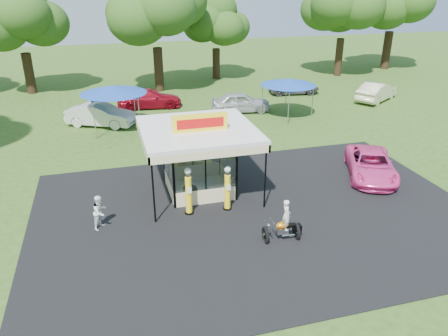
{
  "coord_description": "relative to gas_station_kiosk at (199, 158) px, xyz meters",
  "views": [
    {
      "loc": [
        -6.1,
        -14.43,
        10.02
      ],
      "look_at": [
        -0.98,
        4.0,
        1.56
      ],
      "focal_mm": 35.0,
      "sensor_mm": 36.0,
      "label": 1
    }
  ],
  "objects": [
    {
      "name": "oak_far_b",
      "position": [
        -10.58,
        23.88,
        4.65
      ],
      "size": [
        8.45,
        8.45,
        10.08
      ],
      "color": "black",
      "rests_on": "ground"
    },
    {
      "name": "oak_far_e",
      "position": [
        20.62,
        23.28,
        5.17
      ],
      "size": [
        9.15,
        9.15,
        10.89
      ],
      "color": "black",
      "rests_on": "ground"
    },
    {
      "name": "oak_far_c",
      "position": [
        0.99,
        21.61,
        5.37
      ],
      "size": [
        9.56,
        9.56,
        11.27
      ],
      "color": "black",
      "rests_on": "ground"
    },
    {
      "name": "pink_sedan",
      "position": [
        9.29,
        -0.8,
        -1.09
      ],
      "size": [
        4.16,
        5.52,
        1.39
      ],
      "primitive_type": "imported",
      "rotation": [
        0.0,
        0.0,
        -0.42
      ],
      "color": "#FD449F",
      "rests_on": "ground"
    },
    {
      "name": "bg_car_c",
      "position": [
        6.24,
        12.82,
        -0.99
      ],
      "size": [
        4.88,
        2.5,
        1.59
      ],
      "primitive_type": "imported",
      "rotation": [
        0.0,
        0.0,
        1.43
      ],
      "color": "#B3B4B8",
      "rests_on": "ground"
    },
    {
      "name": "bg_car_d",
      "position": [
        12.75,
        17.18,
        -1.14
      ],
      "size": [
        4.86,
        2.74,
        1.28
      ],
      "primitive_type": "imported",
      "rotation": [
        0.0,
        0.0,
        1.43
      ],
      "color": "#4E4D50",
      "rests_on": "ground"
    },
    {
      "name": "gas_station_kiosk",
      "position": [
        0.0,
        0.0,
        0.0
      ],
      "size": [
        5.4,
        5.4,
        4.18
      ],
      "color": "white",
      "rests_on": "ground"
    },
    {
      "name": "bg_car_a",
      "position": [
        -4.57,
        12.17,
        -0.97
      ],
      "size": [
        5.18,
        3.71,
        1.62
      ],
      "primitive_type": "imported",
      "rotation": [
        0.0,
        0.0,
        1.12
      ],
      "color": "silver",
      "rests_on": "ground"
    },
    {
      "name": "oak_far_f",
      "position": [
        27.89,
        25.29,
        5.54
      ],
      "size": [
        9.46,
        9.46,
        11.4
      ],
      "color": "black",
      "rests_on": "ground"
    },
    {
      "name": "tent_west",
      "position": [
        -3.51,
        10.94,
        1.08
      ],
      "size": [
        4.52,
        4.52,
        3.16
      ],
      "rotation": [
        0.0,
        0.0,
        0.02
      ],
      "color": "gray",
      "rests_on": "ground"
    },
    {
      "name": "gas_pump_left",
      "position": [
        -0.96,
        -2.16,
        -0.68
      ],
      "size": [
        0.43,
        0.43,
        2.3
      ],
      "color": "black",
      "rests_on": "ground"
    },
    {
      "name": "oak_far_d",
      "position": [
        7.51,
        25.37,
        3.69
      ],
      "size": [
        7.22,
        7.22,
        8.59
      ],
      "color": "black",
      "rests_on": "ground"
    },
    {
      "name": "kiosk_car",
      "position": [
        -0.0,
        2.21,
        -1.3
      ],
      "size": [
        2.82,
        1.13,
        0.96
      ],
      "primitive_type": "imported",
      "rotation": [
        0.0,
        0.0,
        1.57
      ],
      "color": "yellow",
      "rests_on": "ground"
    },
    {
      "name": "bg_car_b",
      "position": [
        -0.62,
        16.03,
        -1.03
      ],
      "size": [
        5.4,
        2.6,
        1.52
      ],
      "primitive_type": "imported",
      "rotation": [
        0.0,
        0.0,
        1.48
      ],
      "color": "maroon",
      "rests_on": "ground"
    },
    {
      "name": "asphalt_apron",
      "position": [
        2.0,
        -2.99,
        -1.76
      ],
      "size": [
        20.0,
        14.0,
        0.04
      ],
      "primitive_type": "cube",
      "color": "black",
      "rests_on": "ground"
    },
    {
      "name": "gas_pump_right",
      "position": [
        0.84,
        -2.24,
        -0.73
      ],
      "size": [
        0.41,
        0.41,
        2.19
      ],
      "color": "black",
      "rests_on": "ground"
    },
    {
      "name": "motorcycle",
      "position": [
        2.38,
        -5.29,
        -1.04
      ],
      "size": [
        1.62,
        0.83,
        1.9
      ],
      "rotation": [
        0.0,
        0.0,
        -0.05
      ],
      "color": "black",
      "rests_on": "ground"
    },
    {
      "name": "tent_east",
      "position": [
        9.33,
        10.75,
        0.87
      ],
      "size": [
        4.19,
        4.19,
        2.93
      ],
      "rotation": [
        0.0,
        0.0,
        0.43
      ],
      "color": "gray",
      "rests_on": "ground"
    },
    {
      "name": "spare_tires",
      "position": [
        -0.59,
        -0.57,
        -1.44
      ],
      "size": [
        0.86,
        0.6,
        0.7
      ],
      "rotation": [
        0.0,
        0.0,
        0.17
      ],
      "color": "black",
      "rests_on": "ground"
    },
    {
      "name": "ground",
      "position": [
        2.0,
        -4.99,
        -1.78
      ],
      "size": [
        120.0,
        120.0,
        0.0
      ],
      "primitive_type": "plane",
      "color": "#2E4B17",
      "rests_on": "ground"
    },
    {
      "name": "bg_car_e",
      "position": [
        18.62,
        12.88,
        -0.97
      ],
      "size": [
        5.07,
        4.17,
        1.63
      ],
      "primitive_type": "imported",
      "rotation": [
        0.0,
        0.0,
        2.16
      ],
      "color": "beige",
      "rests_on": "ground"
    },
    {
      "name": "spectator_west",
      "position": [
        -4.84,
        -2.32,
        -1.01
      ],
      "size": [
        0.92,
        0.95,
        1.54
      ],
      "primitive_type": "imported",
      "rotation": [
        0.0,
        0.0,
        0.89
      ],
      "color": "white",
      "rests_on": "ground"
    }
  ]
}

